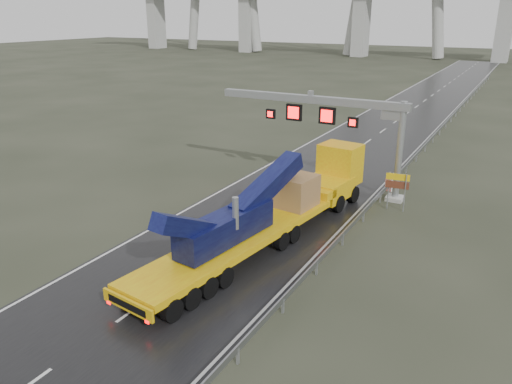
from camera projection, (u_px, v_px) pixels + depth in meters
The scene contains 7 objects.
ground at pixel (163, 289), 24.66m from camera, with size 400.00×400.00×0.00m, color #292D20.
road at pixel (383, 131), 57.63m from camera, with size 11.00×200.00×0.02m, color black.
guardrail at pixel (419, 152), 46.38m from camera, with size 0.20×140.00×1.40m, color gray, non-canonical shape.
sign_gantry at pixel (336, 118), 36.63m from camera, with size 14.90×1.20×7.42m.
heavy_haul_truck at pixel (283, 203), 30.54m from camera, with size 5.65×21.04×4.90m.
exit_sign_pair at pixel (397, 184), 33.91m from camera, with size 1.56×0.28×2.68m.
striped_barrier at pixel (389, 185), 38.10m from camera, with size 0.58×0.31×0.99m, color red.
Camera 1 is at (14.44, -16.68, 12.88)m, focal length 35.00 mm.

